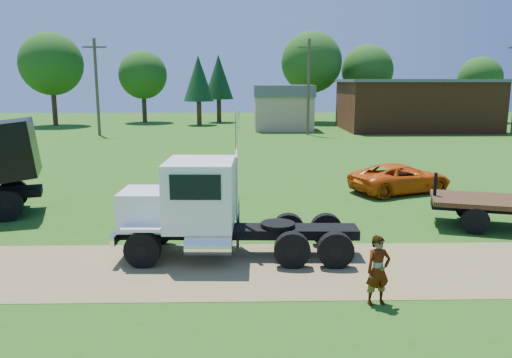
{
  "coord_description": "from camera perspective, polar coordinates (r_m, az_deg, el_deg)",
  "views": [
    {
      "loc": [
        -0.08,
        -13.03,
        5.1
      ],
      "look_at": [
        0.32,
        4.76,
        1.6
      ],
      "focal_mm": 35.0,
      "sensor_mm": 36.0,
      "label": 1
    }
  ],
  "objects": [
    {
      "name": "brick_building",
      "position": [
        56.08,
        17.7,
        8.11
      ],
      "size": [
        15.4,
        10.4,
        5.3
      ],
      "color": "brown",
      "rests_on": "ground"
    },
    {
      "name": "spectator_b",
      "position": [
        21.12,
        -4.55,
        -0.36
      ],
      "size": [
        1.11,
        1.04,
        1.81
      ],
      "primitive_type": "imported",
      "rotation": [
        0.0,
        0.0,
        3.67
      ],
      "color": "#999999",
      "rests_on": "ground"
    },
    {
      "name": "dirt_track",
      "position": [
        13.99,
        -0.89,
        -10.23
      ],
      "size": [
        120.0,
        4.2,
        0.01
      ],
      "primitive_type": "cube",
      "color": "olive",
      "rests_on": "ground"
    },
    {
      "name": "tree_row",
      "position": [
        62.46,
        -0.53,
        12.45
      ],
      "size": [
        58.26,
        12.38,
        11.15
      ],
      "color": "#312314",
      "rests_on": "ground"
    },
    {
      "name": "white_semi_tractor",
      "position": [
        14.68,
        -6.03,
        -3.34
      ],
      "size": [
        7.07,
        2.63,
        4.24
      ],
      "rotation": [
        0.0,
        0.0,
        -0.03
      ],
      "color": "black",
      "rests_on": "ground"
    },
    {
      "name": "tan_shed",
      "position": [
        53.25,
        3.13,
        8.23
      ],
      "size": [
        6.2,
        5.4,
        4.7
      ],
      "color": "tan",
      "rests_on": "ground"
    },
    {
      "name": "spectator_a",
      "position": [
        11.99,
        13.77,
        -10.11
      ],
      "size": [
        0.68,
        0.53,
        1.64
      ],
      "primitive_type": "imported",
      "rotation": [
        0.0,
        0.0,
        0.26
      ],
      "color": "#999999",
      "rests_on": "ground"
    },
    {
      "name": "utility_poles",
      "position": [
        48.41,
        6.02,
        10.61
      ],
      "size": [
        42.2,
        0.28,
        9.0
      ],
      "color": "#4B3D2A",
      "rests_on": "ground"
    },
    {
      "name": "orange_pickup",
      "position": [
        24.15,
        16.21,
        0.11
      ],
      "size": [
        5.3,
        3.84,
        1.34
      ],
      "primitive_type": "imported",
      "rotation": [
        0.0,
        0.0,
        1.95
      ],
      "color": "#D9500A",
      "rests_on": "ground"
    },
    {
      "name": "ground",
      "position": [
        13.99,
        -0.89,
        -10.25
      ],
      "size": [
        140.0,
        140.0,
        0.0
      ],
      "primitive_type": "plane",
      "color": "#2E5412",
      "rests_on": "ground"
    }
  ]
}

